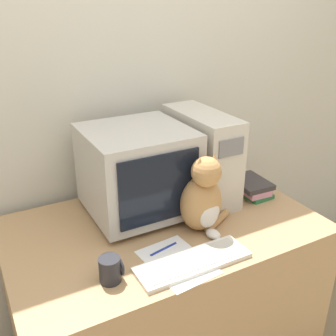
% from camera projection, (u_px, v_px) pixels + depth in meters
% --- Properties ---
extents(wall_back, '(7.00, 0.05, 2.50)m').
position_uv_depth(wall_back, '(117.00, 96.00, 1.95)').
color(wall_back, beige).
rests_on(wall_back, ground_plane).
extents(desk, '(1.36, 0.84, 0.77)m').
position_uv_depth(desk, '(164.00, 292.00, 1.91)').
color(desk, tan).
rests_on(desk, ground_plane).
extents(crt_monitor, '(0.45, 0.45, 0.41)m').
position_uv_depth(crt_monitor, '(137.00, 171.00, 1.77)').
color(crt_monitor, '#BCB7AD').
rests_on(crt_monitor, desk).
extents(computer_tower, '(0.18, 0.47, 0.43)m').
position_uv_depth(computer_tower, '(201.00, 155.00, 1.92)').
color(computer_tower, beige).
rests_on(computer_tower, desk).
extents(keyboard, '(0.45, 0.15, 0.02)m').
position_uv_depth(keyboard, '(193.00, 262.00, 1.48)').
color(keyboard, silver).
rests_on(keyboard, desk).
extents(cat, '(0.27, 0.21, 0.35)m').
position_uv_depth(cat, '(203.00, 198.00, 1.65)').
color(cat, '#B7844C').
rests_on(cat, desk).
extents(book_stack, '(0.17, 0.22, 0.08)m').
position_uv_depth(book_stack, '(250.00, 187.00, 2.00)').
color(book_stack, '#28703D').
rests_on(book_stack, desk).
extents(pen, '(0.13, 0.04, 0.01)m').
position_uv_depth(pen, '(163.00, 249.00, 1.57)').
color(pen, navy).
rests_on(pen, desk).
extents(paper_sheet, '(0.24, 0.31, 0.00)m').
position_uv_depth(paper_sheet, '(177.00, 262.00, 1.50)').
color(paper_sheet, white).
rests_on(paper_sheet, desk).
extents(mug, '(0.08, 0.08, 0.10)m').
position_uv_depth(mug, '(111.00, 269.00, 1.38)').
color(mug, '#232328').
rests_on(mug, desk).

